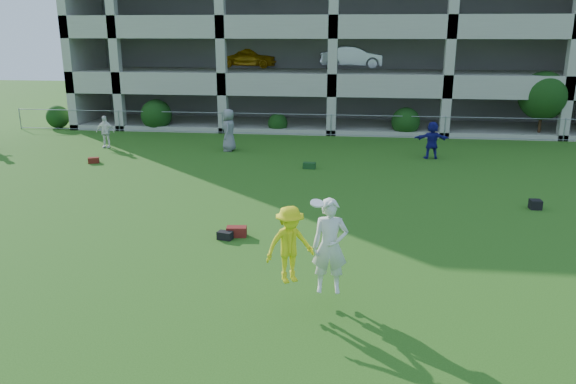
# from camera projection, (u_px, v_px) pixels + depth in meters

# --- Properties ---
(ground) EXTENTS (100.00, 100.00, 0.00)m
(ground) POSITION_uv_depth(u_px,v_px,m) (284.00, 291.00, 12.33)
(ground) COLOR #235114
(ground) RESTS_ON ground
(bystander_b) EXTENTS (0.92, 0.41, 1.56)m
(bystander_b) POSITION_uv_depth(u_px,v_px,m) (105.00, 132.00, 27.24)
(bystander_b) COLOR white
(bystander_b) RESTS_ON ground
(bystander_c) EXTENTS (0.72, 1.03, 1.98)m
(bystander_c) POSITION_uv_depth(u_px,v_px,m) (229.00, 130.00, 26.47)
(bystander_c) COLOR slate
(bystander_c) RESTS_ON ground
(bystander_d) EXTENTS (1.58, 0.61, 1.67)m
(bystander_d) POSITION_uv_depth(u_px,v_px,m) (432.00, 140.00, 24.89)
(bystander_d) COLOR navy
(bystander_d) RESTS_ON ground
(bag_red_a) EXTENTS (0.58, 0.36, 0.28)m
(bag_red_a) POSITION_uv_depth(u_px,v_px,m) (237.00, 232.00, 15.58)
(bag_red_a) COLOR #5A0F14
(bag_red_a) RESTS_ON ground
(bag_black_b) EXTENTS (0.45, 0.33, 0.22)m
(bag_black_b) POSITION_uv_depth(u_px,v_px,m) (225.00, 235.00, 15.37)
(bag_black_b) COLOR black
(bag_black_b) RESTS_ON ground
(crate_d) EXTENTS (0.36, 0.36, 0.30)m
(crate_d) POSITION_uv_depth(u_px,v_px,m) (535.00, 204.00, 17.97)
(crate_d) COLOR black
(crate_d) RESTS_ON ground
(bag_red_f) EXTENTS (0.52, 0.43, 0.24)m
(bag_red_f) POSITION_uv_depth(u_px,v_px,m) (94.00, 160.00, 24.22)
(bag_red_f) COLOR #501C0D
(bag_red_f) RESTS_ON ground
(bag_green_g) EXTENTS (0.53, 0.35, 0.25)m
(bag_green_g) POSITION_uv_depth(u_px,v_px,m) (309.00, 165.00, 23.26)
(bag_green_g) COLOR #143819
(bag_green_g) RESTS_ON ground
(frisbee_contest) EXTENTS (1.79, 1.05, 2.07)m
(frisbee_contest) POSITION_uv_depth(u_px,v_px,m) (306.00, 245.00, 11.38)
(frisbee_contest) COLOR yellow
(frisbee_contest) RESTS_ON ground
(parking_garage) EXTENTS (30.00, 14.00, 12.00)m
(parking_garage) POSITION_uv_depth(u_px,v_px,m) (340.00, 23.00, 37.07)
(parking_garage) COLOR #9E998C
(parking_garage) RESTS_ON ground
(fence) EXTENTS (36.06, 0.06, 1.20)m
(fence) POSITION_uv_depth(u_px,v_px,m) (331.00, 125.00, 30.27)
(fence) COLOR gray
(fence) RESTS_ON ground
(shrub_row) EXTENTS (34.38, 2.52, 3.50)m
(shrub_row) POSITION_uv_depth(u_px,v_px,m) (417.00, 108.00, 30.14)
(shrub_row) COLOR #163D11
(shrub_row) RESTS_ON ground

